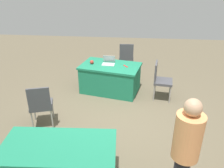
{
  "coord_description": "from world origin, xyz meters",
  "views": [
    {
      "loc": [
        -0.28,
        4.02,
        2.84
      ],
      "look_at": [
        0.13,
        0.03,
        0.9
      ],
      "focal_mm": 36.33,
      "sensor_mm": 36.0,
      "label": 1
    }
  ],
  "objects_px": {
    "chair_tucked_left": "(41,104)",
    "scissors_red": "(126,66)",
    "table_foreground": "(110,78)",
    "table_mid_right": "(61,165)",
    "laptop_silver": "(109,63)",
    "person_presenter": "(185,149)",
    "chair_tucked_right": "(126,56)",
    "yarn_ball": "(92,62)",
    "chair_aisle": "(160,79)"
  },
  "relations": [
    {
      "from": "chair_tucked_left",
      "to": "scissors_red",
      "type": "bearing_deg",
      "value": 29.13
    },
    {
      "from": "table_foreground",
      "to": "table_mid_right",
      "type": "height_order",
      "value": "same"
    },
    {
      "from": "table_foreground",
      "to": "laptop_silver",
      "type": "height_order",
      "value": "laptop_silver"
    },
    {
      "from": "scissors_red",
      "to": "table_mid_right",
      "type": "bearing_deg",
      "value": -51.81
    },
    {
      "from": "chair_tucked_left",
      "to": "person_presenter",
      "type": "xyz_separation_m",
      "value": [
        -2.49,
        1.45,
        0.35
      ]
    },
    {
      "from": "table_mid_right",
      "to": "chair_tucked_right",
      "type": "bearing_deg",
      "value": -99.66
    },
    {
      "from": "table_foreground",
      "to": "scissors_red",
      "type": "distance_m",
      "value": 0.54
    },
    {
      "from": "yarn_ball",
      "to": "scissors_red",
      "type": "relative_size",
      "value": 0.57
    },
    {
      "from": "table_mid_right",
      "to": "chair_tucked_right",
      "type": "distance_m",
      "value": 4.44
    },
    {
      "from": "chair_tucked_left",
      "to": "yarn_ball",
      "type": "relative_size",
      "value": 9.13
    },
    {
      "from": "scissors_red",
      "to": "laptop_silver",
      "type": "bearing_deg",
      "value": -141.83
    },
    {
      "from": "table_mid_right",
      "to": "scissors_red",
      "type": "distance_m",
      "value": 3.19
    },
    {
      "from": "table_mid_right",
      "to": "yarn_ball",
      "type": "relative_size",
      "value": 15.85
    },
    {
      "from": "yarn_ball",
      "to": "scissors_red",
      "type": "bearing_deg",
      "value": 174.9
    },
    {
      "from": "chair_aisle",
      "to": "person_presenter",
      "type": "xyz_separation_m",
      "value": [
        -0.02,
        2.89,
        0.34
      ]
    },
    {
      "from": "laptop_silver",
      "to": "yarn_ball",
      "type": "relative_size",
      "value": 3.18
    },
    {
      "from": "chair_tucked_right",
      "to": "person_presenter",
      "type": "height_order",
      "value": "person_presenter"
    },
    {
      "from": "table_mid_right",
      "to": "chair_tucked_left",
      "type": "relative_size",
      "value": 1.74
    },
    {
      "from": "laptop_silver",
      "to": "scissors_red",
      "type": "height_order",
      "value": "laptop_silver"
    },
    {
      "from": "chair_aisle",
      "to": "scissors_red",
      "type": "distance_m",
      "value": 0.93
    },
    {
      "from": "table_foreground",
      "to": "person_presenter",
      "type": "bearing_deg",
      "value": 111.95
    },
    {
      "from": "chair_tucked_right",
      "to": "yarn_ball",
      "type": "relative_size",
      "value": 9.51
    },
    {
      "from": "person_presenter",
      "to": "table_mid_right",
      "type": "bearing_deg",
      "value": -71.82
    },
    {
      "from": "table_foreground",
      "to": "chair_aisle",
      "type": "relative_size",
      "value": 1.74
    },
    {
      "from": "table_foreground",
      "to": "chair_aisle",
      "type": "distance_m",
      "value": 1.32
    },
    {
      "from": "chair_tucked_right",
      "to": "scissors_red",
      "type": "xyz_separation_m",
      "value": [
        -0.04,
        1.3,
        0.17
      ]
    },
    {
      "from": "chair_tucked_left",
      "to": "scissors_red",
      "type": "distance_m",
      "value": 2.34
    },
    {
      "from": "table_foreground",
      "to": "chair_tucked_right",
      "type": "height_order",
      "value": "chair_tucked_right"
    },
    {
      "from": "chair_aisle",
      "to": "laptop_silver",
      "type": "relative_size",
      "value": 2.91
    },
    {
      "from": "chair_tucked_left",
      "to": "person_presenter",
      "type": "height_order",
      "value": "person_presenter"
    },
    {
      "from": "chair_tucked_right",
      "to": "scissors_red",
      "type": "relative_size",
      "value": 5.44
    },
    {
      "from": "person_presenter",
      "to": "chair_tucked_left",
      "type": "bearing_deg",
      "value": -99.31
    },
    {
      "from": "chair_tucked_left",
      "to": "chair_tucked_right",
      "type": "distance_m",
      "value": 3.38
    },
    {
      "from": "chair_tucked_right",
      "to": "chair_aisle",
      "type": "xyz_separation_m",
      "value": [
        -0.91,
        1.56,
        -0.02
      ]
    },
    {
      "from": "table_foreground",
      "to": "chair_aisle",
      "type": "bearing_deg",
      "value": 166.75
    },
    {
      "from": "table_foreground",
      "to": "chair_tucked_left",
      "type": "bearing_deg",
      "value": 55.29
    },
    {
      "from": "chair_aisle",
      "to": "laptop_silver",
      "type": "height_order",
      "value": "chair_aisle"
    },
    {
      "from": "person_presenter",
      "to": "scissors_red",
      "type": "bearing_deg",
      "value": -143.29
    },
    {
      "from": "chair_aisle",
      "to": "scissors_red",
      "type": "relative_size",
      "value": 5.29
    },
    {
      "from": "chair_tucked_left",
      "to": "scissors_red",
      "type": "xyz_separation_m",
      "value": [
        -1.6,
        -1.7,
        0.2
      ]
    },
    {
      "from": "chair_tucked_right",
      "to": "chair_aisle",
      "type": "relative_size",
      "value": 1.03
    },
    {
      "from": "person_presenter",
      "to": "chair_aisle",
      "type": "bearing_deg",
      "value": -158.68
    },
    {
      "from": "chair_tucked_left",
      "to": "laptop_silver",
      "type": "distance_m",
      "value": 2.16
    },
    {
      "from": "laptop_silver",
      "to": "yarn_ball",
      "type": "bearing_deg",
      "value": 6.72
    },
    {
      "from": "chair_aisle",
      "to": "yarn_ball",
      "type": "height_order",
      "value": "chair_aisle"
    },
    {
      "from": "person_presenter",
      "to": "yarn_ball",
      "type": "height_order",
      "value": "person_presenter"
    },
    {
      "from": "chair_tucked_left",
      "to": "yarn_ball",
      "type": "bearing_deg",
      "value": 50.63
    },
    {
      "from": "table_mid_right",
      "to": "person_presenter",
      "type": "xyz_separation_m",
      "value": [
        -1.67,
        0.08,
        0.52
      ]
    },
    {
      "from": "table_foreground",
      "to": "person_presenter",
      "type": "distance_m",
      "value": 3.48
    },
    {
      "from": "table_foreground",
      "to": "table_mid_right",
      "type": "xyz_separation_m",
      "value": [
        0.38,
        3.11,
        0.0
      ]
    }
  ]
}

